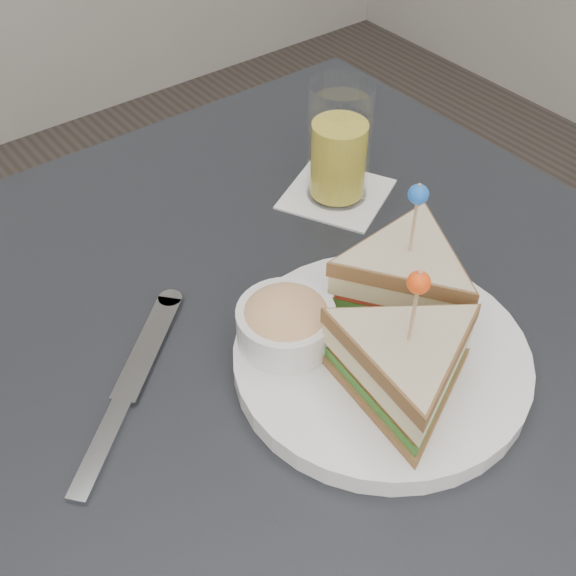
# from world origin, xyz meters

# --- Properties ---
(table) EXTENTS (0.80, 0.80, 0.75)m
(table) POSITION_xyz_m (0.00, 0.00, 0.67)
(table) COLOR black
(table) RESTS_ON ground
(plate_meal) EXTENTS (0.30, 0.28, 0.15)m
(plate_meal) POSITION_xyz_m (0.05, -0.07, 0.79)
(plate_meal) COLOR white
(plate_meal) RESTS_ON table
(cutlery_knife) EXTENTS (0.19, 0.16, 0.01)m
(cutlery_knife) POSITION_xyz_m (-0.15, 0.03, 0.75)
(cutlery_knife) COLOR silver
(cutlery_knife) RESTS_ON table
(drink_set) EXTENTS (0.14, 0.14, 0.14)m
(drink_set) POSITION_xyz_m (0.18, 0.14, 0.81)
(drink_set) COLOR white
(drink_set) RESTS_ON table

